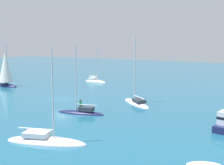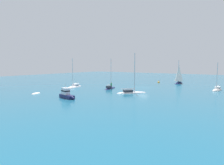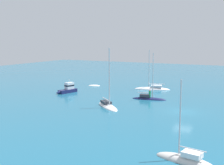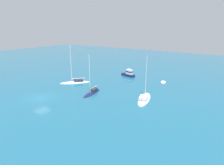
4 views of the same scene
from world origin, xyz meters
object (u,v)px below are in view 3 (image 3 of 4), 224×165
ketch (152,89)px  yacht_1 (108,105)px  cabin_cruiser (68,89)px  ketch_1 (149,98)px  skiff (94,86)px  yacht (185,160)px

ketch → yacht_1: yacht_1 is taller
cabin_cruiser → ketch_1: 15.87m
skiff → yacht_1: size_ratio=0.30×
ketch → skiff: (1.35, -12.82, -0.09)m
ketch → yacht_1: size_ratio=0.92×
ketch → yacht_1: 18.02m
skiff → cabin_cruiser: bearing=-109.2°
yacht → ketch_1: 26.24m
ketch → yacht: ketch is taller
cabin_cruiser → yacht_1: yacht_1 is taller
ketch → yacht: 36.43m
yacht → skiff: 42.32m
yacht → skiff: (-31.81, -27.91, -0.11)m
yacht → yacht_1: bearing=-34.7°
yacht → cabin_cruiser: bearing=-28.9°
ketch → yacht: (33.16, 15.09, 0.02)m
cabin_cruiser → yacht: bearing=65.2°
cabin_cruiser → yacht_1: bearing=74.2°
yacht → skiff: yacht is taller
ketch → skiff: 12.89m
yacht → ketch_1: ketch_1 is taller
ketch → skiff: ketch is taller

